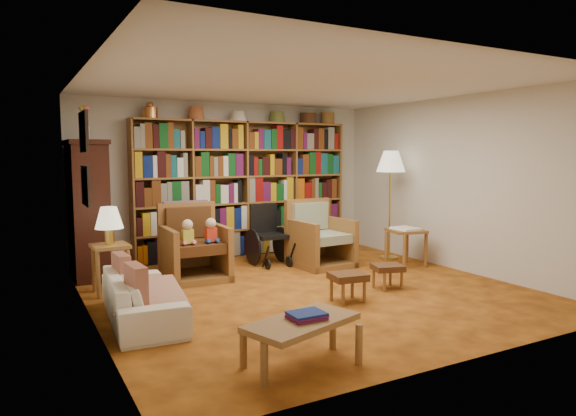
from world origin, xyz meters
TOP-DOWN VIEW (x-y plane):
  - floor at (0.00, 0.00)m, footprint 5.00×5.00m
  - ceiling at (0.00, 0.00)m, footprint 5.00×5.00m
  - wall_back at (0.00, 2.50)m, footprint 5.00×0.00m
  - wall_front at (0.00, -2.50)m, footprint 5.00×0.00m
  - wall_left at (-2.50, 0.00)m, footprint 0.00×5.00m
  - wall_right at (2.50, 0.00)m, footprint 0.00×5.00m
  - bookshelf at (0.20, 2.33)m, footprint 3.60×0.30m
  - curio_cabinet at (-2.25, 2.00)m, footprint 0.50×0.95m
  - framed_pictures at (-2.48, 0.30)m, footprint 0.03×0.52m
  - sofa at (-2.05, -0.19)m, footprint 1.66×0.74m
  - sofa_throw at (-2.00, -0.19)m, footprint 0.86×1.35m
  - cushion_left at (-2.18, 0.16)m, footprint 0.14×0.38m
  - cushion_right at (-2.18, -0.54)m, footprint 0.15×0.40m
  - side_table_lamp at (-2.15, 1.00)m, footprint 0.44×0.44m
  - table_lamp at (-2.15, 1.00)m, footprint 0.33×0.33m
  - armchair_leather at (-1.03, 1.30)m, footprint 0.82×0.88m
  - armchair_sage at (0.88, 1.18)m, footprint 0.84×0.87m
  - wheelchair at (0.26, 1.62)m, footprint 0.52×0.73m
  - floor_lamp at (2.15, 1.03)m, footprint 0.46×0.46m
  - side_table_papers at (2.01, 0.48)m, footprint 0.59×0.59m
  - footstool_a at (0.15, -0.66)m, footprint 0.43×0.38m
  - footstool_b at (0.92, -0.43)m, footprint 0.43×0.39m
  - coffee_table at (-1.20, -1.95)m, footprint 1.03×0.73m

SIDE VIEW (x-z plane):
  - floor at x=0.00m, z-range 0.00..0.00m
  - sofa at x=-2.05m, z-range 0.00..0.47m
  - footstool_b at x=0.92m, z-range 0.10..0.40m
  - footstool_a at x=0.15m, z-range 0.10..0.44m
  - sofa_throw at x=-2.00m, z-range 0.28..0.32m
  - coffee_table at x=-1.20m, z-range 0.11..0.54m
  - armchair_sage at x=0.88m, z-range -0.12..0.87m
  - wheelchair at x=0.26m, z-range -0.04..0.87m
  - armchair_leather at x=-1.03m, z-range -0.10..0.93m
  - side_table_lamp at x=-2.15m, z-range 0.15..0.75m
  - cushion_left at x=-2.18m, z-range 0.26..0.64m
  - cushion_right at x=-2.18m, z-range 0.26..0.64m
  - side_table_papers at x=2.01m, z-range 0.17..0.75m
  - table_lamp at x=-2.15m, z-range 0.68..1.13m
  - curio_cabinet at x=-2.25m, z-range -0.25..2.15m
  - bookshelf at x=0.20m, z-range -0.04..2.38m
  - wall_back at x=0.00m, z-range -1.25..3.75m
  - wall_front at x=0.00m, z-range -1.25..3.75m
  - wall_left at x=-2.50m, z-range -1.25..3.75m
  - wall_right at x=2.50m, z-range -1.25..3.75m
  - floor_lamp at x=2.15m, z-range 0.63..2.35m
  - framed_pictures at x=-2.48m, z-range 1.14..2.11m
  - ceiling at x=0.00m, z-range 2.50..2.50m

